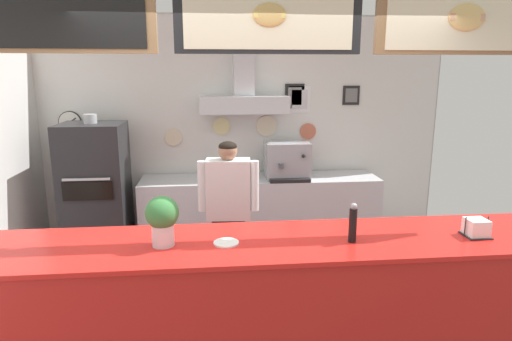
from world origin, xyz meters
The scene contains 12 objects.
back_wall_assembly centered at (0.00, 2.40, 1.49)m, with size 4.97×2.61×2.80m.
service_counter centered at (0.00, -0.22, 0.53)m, with size 3.87×0.74×1.06m.
back_prep_counter centered at (0.17, 2.15, 0.44)m, with size 2.83×0.62×0.90m.
pizza_oven centered at (-1.69, 1.96, 0.80)m, with size 0.68×0.66×1.69m.
shop_worker centered at (-0.25, 0.99, 0.81)m, with size 0.56×0.25×1.53m.
espresso_machine centered at (0.49, 2.12, 1.11)m, with size 0.52×0.48×0.43m.
potted_oregano centered at (-0.03, 2.13, 1.01)m, with size 0.15×0.15×0.21m.
potted_sage centered at (-0.37, 2.14, 1.00)m, with size 0.13×0.13×0.19m.
pepper_grinder centered at (0.51, -0.30, 1.18)m, with size 0.05×0.05×0.26m.
napkin_holder centered at (1.37, -0.29, 1.11)m, with size 0.17×0.16×0.14m.
condiment_plate centered at (-0.31, -0.26, 1.06)m, with size 0.16×0.16×0.01m.
basil_vase centered at (-0.71, -0.24, 1.23)m, with size 0.21×0.21×0.32m.
Camera 1 is at (-0.38, -2.91, 2.14)m, focal length 30.76 mm.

